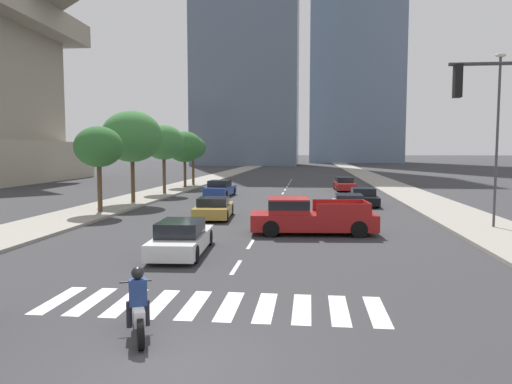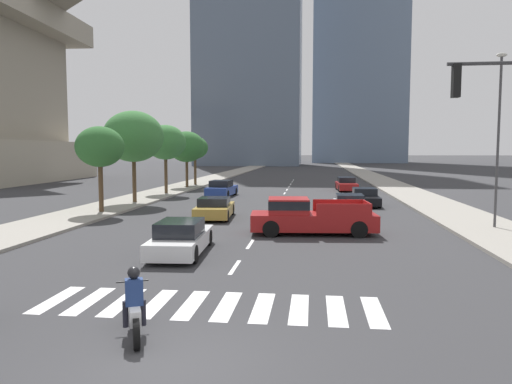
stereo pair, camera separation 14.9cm
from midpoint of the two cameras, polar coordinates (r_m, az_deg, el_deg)
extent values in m
plane|color=#333335|center=(9.37, -9.80, -19.54)|extent=(800.00, 800.00, 0.00)
cube|color=gray|center=(39.31, 19.35, -0.90)|extent=(4.00, 260.00, 0.15)
cube|color=gray|center=(40.68, -12.74, -0.56)|extent=(4.00, 260.00, 0.15)
cube|color=silver|center=(13.86, -22.18, -11.65)|extent=(0.45, 2.33, 0.01)
cube|color=silver|center=(13.46, -18.75, -12.04)|extent=(0.45, 2.33, 0.01)
cube|color=silver|center=(13.10, -15.11, -12.41)|extent=(0.45, 2.33, 0.01)
cube|color=silver|center=(12.81, -11.27, -12.75)|extent=(0.45, 2.33, 0.01)
cube|color=silver|center=(12.57, -7.26, -13.04)|extent=(0.45, 2.33, 0.01)
cube|color=silver|center=(12.39, -3.11, -13.27)|extent=(0.45, 2.33, 0.01)
cube|color=silver|center=(12.27, 1.15, -13.44)|extent=(0.45, 2.33, 0.01)
cube|color=silver|center=(12.22, 5.47, -13.54)|extent=(0.45, 2.33, 0.01)
cube|color=silver|center=(12.24, 9.81, -13.57)|extent=(0.45, 2.33, 0.01)
cube|color=silver|center=(12.32, 14.11, -13.52)|extent=(0.45, 2.33, 0.01)
cube|color=silver|center=(16.26, -2.25, -8.85)|extent=(0.14, 2.00, 0.01)
cube|color=silver|center=(20.12, -0.46, -6.16)|extent=(0.14, 2.00, 0.01)
cube|color=silver|center=(24.04, 0.74, -4.34)|extent=(0.14, 2.00, 0.01)
cube|color=silver|center=(27.97, 1.60, -3.03)|extent=(0.14, 2.00, 0.01)
cube|color=silver|center=(31.93, 2.25, -2.04)|extent=(0.14, 2.00, 0.01)
cube|color=silver|center=(35.89, 2.75, -1.28)|extent=(0.14, 2.00, 0.01)
cube|color=silver|center=(39.86, 3.15, -0.66)|extent=(0.14, 2.00, 0.01)
cube|color=silver|center=(43.83, 3.48, -0.15)|extent=(0.14, 2.00, 0.01)
cube|color=silver|center=(47.81, 3.76, 0.27)|extent=(0.14, 2.00, 0.01)
cube|color=silver|center=(51.80, 3.99, 0.62)|extent=(0.14, 2.00, 0.01)
cube|color=silver|center=(55.78, 4.19, 0.93)|extent=(0.14, 2.00, 0.01)
cube|color=silver|center=(59.77, 4.36, 1.19)|extent=(0.14, 2.00, 0.01)
cube|color=silver|center=(63.76, 4.51, 1.42)|extent=(0.14, 2.00, 0.01)
cylinder|color=black|center=(11.47, -13.94, -13.36)|extent=(0.35, 0.60, 0.60)
cylinder|color=black|center=(10.07, -13.50, -15.99)|extent=(0.35, 0.60, 0.60)
cube|color=silver|center=(10.70, -13.76, -13.48)|extent=(0.68, 1.18, 0.32)
cylinder|color=#B2B2B7|center=(11.29, -13.94, -12.07)|extent=(0.18, 0.32, 0.67)
cylinder|color=black|center=(11.23, -14.00, -10.19)|extent=(0.66, 0.31, 0.04)
cube|color=navy|center=(10.47, -13.78, -11.39)|extent=(0.43, 0.36, 0.55)
sphere|color=black|center=(10.37, -13.83, -9.24)|extent=(0.26, 0.26, 0.26)
cylinder|color=black|center=(10.71, -14.75, -13.76)|extent=(0.16, 0.16, 0.55)
cylinder|color=black|center=(10.72, -12.77, -13.69)|extent=(0.16, 0.16, 0.55)
cube|color=maroon|center=(22.62, 6.95, -3.44)|extent=(5.89, 2.53, 0.75)
cube|color=maroon|center=(22.46, 4.04, -1.61)|extent=(1.99, 2.05, 0.70)
cube|color=black|center=(22.45, 4.04, -1.40)|extent=(2.01, 2.09, 0.39)
cube|color=maroon|center=(21.70, 10.51, -2.11)|extent=(2.41, 0.27, 0.55)
cube|color=maroon|center=(23.66, 9.81, -1.53)|extent=(2.41, 0.27, 0.55)
cube|color=maroon|center=(22.88, 13.14, -1.80)|extent=(0.24, 1.99, 0.55)
cylinder|color=black|center=(21.65, 1.97, -4.36)|extent=(0.78, 0.32, 0.76)
cylinder|color=black|center=(23.49, 1.99, -3.63)|extent=(0.78, 0.32, 0.76)
cylinder|color=black|center=(21.99, 12.24, -4.33)|extent=(0.78, 0.32, 0.76)
cylinder|color=black|center=(23.81, 11.45, -3.61)|extent=(0.78, 0.32, 0.76)
cube|color=silver|center=(18.50, -8.56, -5.80)|extent=(1.98, 4.78, 0.58)
cube|color=black|center=(18.17, -8.74, -4.20)|extent=(1.63, 2.19, 0.54)
cylinder|color=black|center=(20.22, -9.76, -5.27)|extent=(0.26, 0.65, 0.64)
cylinder|color=black|center=(19.92, -5.41, -5.37)|extent=(0.26, 0.65, 0.64)
cylinder|color=black|center=(17.19, -12.22, -7.11)|extent=(0.26, 0.65, 0.64)
cylinder|color=black|center=(16.84, -7.12, -7.29)|extent=(0.26, 0.65, 0.64)
cube|color=#B28E38|center=(27.80, -4.74, -2.15)|extent=(2.16, 4.37, 0.59)
cube|color=black|center=(27.53, -4.81, -1.12)|extent=(1.78, 2.02, 0.46)
cylinder|color=black|center=(29.36, -6.02, -2.06)|extent=(0.26, 0.65, 0.64)
cylinder|color=black|center=(29.14, -2.70, -2.09)|extent=(0.26, 0.65, 0.64)
cylinder|color=black|center=(26.52, -6.99, -2.81)|extent=(0.26, 0.65, 0.64)
cylinder|color=black|center=(26.28, -3.32, -2.85)|extent=(0.26, 0.65, 0.64)
cube|color=#B7BABF|center=(29.91, 11.16, -1.74)|extent=(1.83, 4.53, 0.59)
cube|color=black|center=(30.08, 11.14, -0.70)|extent=(1.61, 2.04, 0.45)
cylinder|color=black|center=(28.48, 13.05, -2.37)|extent=(0.22, 0.64, 0.64)
cylinder|color=black|center=(28.34, 9.73, -2.35)|extent=(0.22, 0.64, 0.64)
cylinder|color=black|center=(31.52, 12.43, -1.67)|extent=(0.22, 0.64, 0.64)
cylinder|color=black|center=(31.39, 9.44, -1.64)|extent=(0.22, 0.64, 0.64)
cube|color=black|center=(34.99, 12.83, -0.84)|extent=(1.82, 4.45, 0.55)
cube|color=black|center=(35.17, 12.81, 0.05)|extent=(1.59, 2.00, 0.51)
cylinder|color=black|center=(33.61, 14.46, -1.30)|extent=(0.22, 0.64, 0.64)
cylinder|color=black|center=(33.44, 11.71, -1.28)|extent=(0.22, 0.64, 0.64)
cylinder|color=black|center=(36.59, 13.85, -0.80)|extent=(0.22, 0.64, 0.64)
cylinder|color=black|center=(36.43, 11.32, -0.77)|extent=(0.22, 0.64, 0.64)
cube|color=maroon|center=(47.52, 10.71, 0.72)|extent=(1.96, 4.67, 0.62)
cube|color=black|center=(47.71, 10.69, 1.43)|extent=(1.64, 2.14, 0.52)
cylinder|color=black|center=(46.08, 11.90, 0.39)|extent=(0.25, 0.65, 0.64)
cylinder|color=black|center=(45.89, 9.95, 0.40)|extent=(0.25, 0.65, 0.64)
cylinder|color=black|center=(49.17, 11.41, 0.68)|extent=(0.25, 0.65, 0.64)
cylinder|color=black|center=(48.99, 9.58, 0.69)|extent=(0.25, 0.65, 0.64)
cube|color=navy|center=(40.95, -3.95, 0.18)|extent=(2.14, 4.39, 0.67)
cube|color=black|center=(40.70, -4.03, 1.00)|extent=(1.75, 2.03, 0.53)
cylinder|color=black|center=(42.58, -4.53, 0.12)|extent=(0.26, 0.65, 0.64)
cylinder|color=black|center=(42.17, -2.36, 0.08)|extent=(0.26, 0.65, 0.64)
cylinder|color=black|center=(39.80, -5.64, -0.23)|extent=(0.26, 0.65, 0.64)
cylinder|color=black|center=(39.36, -3.32, -0.27)|extent=(0.26, 0.65, 0.64)
cube|color=black|center=(14.58, 22.82, 12.00)|extent=(0.20, 0.28, 0.90)
sphere|color=red|center=(14.62, 22.86, 13.17)|extent=(0.18, 0.18, 0.18)
sphere|color=orange|center=(14.58, 22.82, 12.00)|extent=(0.18, 0.18, 0.18)
sphere|color=green|center=(14.54, 22.78, 10.83)|extent=(0.18, 0.18, 0.18)
cylinder|color=#3F3F42|center=(26.08, 26.80, 5.15)|extent=(0.12, 0.12, 8.13)
ellipsoid|color=beige|center=(26.47, 27.16, 14.20)|extent=(0.50, 0.24, 0.20)
cylinder|color=#4C3823|center=(30.85, -17.69, 0.37)|extent=(0.28, 0.28, 2.80)
ellipsoid|color=#2D662D|center=(30.76, -17.82, 5.12)|extent=(2.90, 2.90, 2.46)
cylinder|color=#4C3823|center=(35.95, -14.05, 1.24)|extent=(0.28, 0.28, 3.01)
ellipsoid|color=#387538|center=(35.89, -14.15, 6.38)|extent=(4.30, 4.30, 3.65)
cylinder|color=#4C3823|center=(43.10, -10.48, 1.89)|extent=(0.28, 0.28, 3.02)
ellipsoid|color=#387538|center=(43.04, -10.54, 5.79)|extent=(3.55, 3.55, 3.02)
cylinder|color=#4C3823|center=(49.91, -8.07, 2.11)|extent=(0.28, 0.28, 2.63)
ellipsoid|color=#2D662D|center=(49.85, -8.11, 5.31)|extent=(3.68, 3.68, 3.13)
cylinder|color=#4C3823|center=(53.31, -7.10, 2.43)|extent=(0.28, 0.28, 2.90)
ellipsoid|color=#2D662D|center=(53.26, -7.13, 5.22)|extent=(2.86, 2.86, 2.43)
camera|label=1|loc=(0.07, -89.80, 0.02)|focal=33.90mm
camera|label=2|loc=(0.07, 90.20, -0.02)|focal=33.90mm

